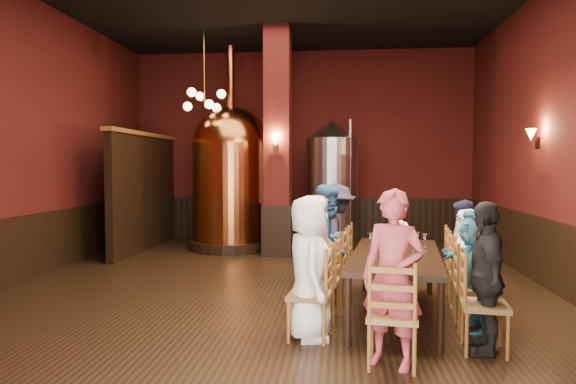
# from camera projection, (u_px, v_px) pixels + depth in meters

# --- Properties ---
(room) EXTENTS (10.00, 10.02, 4.50)m
(room) POSITION_uv_depth(u_px,v_px,m) (275.00, 133.00, 7.32)
(room) COLOR black
(room) RESTS_ON ground
(wainscot_right) EXTENTS (0.08, 9.90, 1.00)m
(wainscot_right) POSITION_uv_depth(u_px,v_px,m) (562.00, 259.00, 7.02)
(wainscot_right) COLOR black
(wainscot_right) RESTS_ON ground
(wainscot_back) EXTENTS (7.90, 0.08, 1.00)m
(wainscot_back) POSITION_uv_depth(u_px,v_px,m) (301.00, 219.00, 12.34)
(wainscot_back) COLOR black
(wainscot_back) RESTS_ON ground
(wainscot_left) EXTENTS (0.08, 9.90, 1.00)m
(wainscot_left) POSITION_uv_depth(u_px,v_px,m) (17.00, 250.00, 7.81)
(wainscot_left) COLOR black
(wainscot_left) RESTS_ON ground
(column) EXTENTS (0.58, 0.58, 4.50)m
(column) POSITION_uv_depth(u_px,v_px,m) (278.00, 142.00, 10.14)
(column) COLOR #4C1210
(column) RESTS_ON ground
(partition) EXTENTS (0.22, 3.50, 2.40)m
(partition) POSITION_uv_depth(u_px,v_px,m) (144.00, 193.00, 10.88)
(partition) COLOR black
(partition) RESTS_ON ground
(pendant_cluster) EXTENTS (0.90, 0.90, 1.70)m
(pendant_cluster) POSITION_uv_depth(u_px,v_px,m) (204.00, 100.00, 10.34)
(pendant_cluster) COLOR #A57226
(pendant_cluster) RESTS_ON room
(sconce_wall) EXTENTS (0.20, 0.20, 0.36)m
(sconce_wall) POSITION_uv_depth(u_px,v_px,m) (538.00, 138.00, 7.73)
(sconce_wall) COLOR black
(sconce_wall) RESTS_ON room
(sconce_column) EXTENTS (0.20, 0.20, 0.36)m
(sconce_column) POSITION_uv_depth(u_px,v_px,m) (276.00, 144.00, 9.84)
(sconce_column) COLOR black
(sconce_column) RESTS_ON column
(dining_table) EXTENTS (1.29, 2.51, 0.75)m
(dining_table) POSITION_uv_depth(u_px,v_px,m) (396.00, 259.00, 6.04)
(dining_table) COLOR black
(dining_table) RESTS_ON ground
(chair_0) EXTENTS (0.51, 0.51, 0.92)m
(chair_0) POSITION_uv_depth(u_px,v_px,m) (310.00, 295.00, 5.27)
(chair_0) COLOR brown
(chair_0) RESTS_ON ground
(person_0) EXTENTS (0.56, 0.78, 1.48)m
(person_0) POSITION_uv_depth(u_px,v_px,m) (310.00, 268.00, 5.26)
(person_0) COLOR white
(person_0) RESTS_ON ground
(chair_1) EXTENTS (0.51, 0.51, 0.92)m
(chair_1) POSITION_uv_depth(u_px,v_px,m) (320.00, 280.00, 5.92)
(chair_1) COLOR brown
(chair_1) RESTS_ON ground
(person_1) EXTENTS (0.42, 0.57, 1.45)m
(person_1) POSITION_uv_depth(u_px,v_px,m) (320.00, 258.00, 5.91)
(person_1) COLOR #BF4020
(person_1) RESTS_ON ground
(chair_2) EXTENTS (0.51, 0.51, 0.92)m
(chair_2) POSITION_uv_depth(u_px,v_px,m) (329.00, 269.00, 6.56)
(chair_2) COLOR brown
(chair_2) RESTS_ON ground
(person_2) EXTENTS (0.67, 0.84, 1.54)m
(person_2) POSITION_uv_depth(u_px,v_px,m) (329.00, 245.00, 6.55)
(person_2) COLOR navy
(person_2) RESTS_ON ground
(chair_3) EXTENTS (0.51, 0.51, 0.92)m
(chair_3) POSITION_uv_depth(u_px,v_px,m) (335.00, 260.00, 7.22)
(chair_3) COLOR brown
(chair_3) RESTS_ON ground
(person_3) EXTENTS (0.77, 1.09, 1.53)m
(person_3) POSITION_uv_depth(u_px,v_px,m) (336.00, 238.00, 7.20)
(person_3) COLOR black
(person_3) RESTS_ON ground
(chair_4) EXTENTS (0.51, 0.51, 0.92)m
(chair_4) POSITION_uv_depth(u_px,v_px,m) (485.00, 305.00, 4.89)
(chair_4) COLOR brown
(chair_4) RESTS_ON ground
(person_4) EXTENTS (0.39, 0.87, 1.45)m
(person_4) POSITION_uv_depth(u_px,v_px,m) (485.00, 277.00, 4.88)
(person_4) COLOR black
(person_4) RESTS_ON ground
(chair_5) EXTENTS (0.51, 0.51, 0.92)m
(chair_5) POSITION_uv_depth(u_px,v_px,m) (475.00, 288.00, 5.54)
(chair_5) COLOR brown
(chair_5) RESTS_ON ground
(person_5) EXTENTS (0.49, 1.26, 1.33)m
(person_5) POSITION_uv_depth(u_px,v_px,m) (476.00, 269.00, 5.53)
(person_5) COLOR #2B6B83
(person_5) RESTS_ON ground
(chair_6) EXTENTS (0.51, 0.51, 0.92)m
(chair_6) POSITION_uv_depth(u_px,v_px,m) (468.00, 275.00, 6.18)
(chair_6) COLOR brown
(chair_6) RESTS_ON ground
(person_6) EXTENTS (0.48, 0.67, 1.26)m
(person_6) POSITION_uv_depth(u_px,v_px,m) (468.00, 261.00, 6.18)
(person_6) COLOR white
(person_6) RESTS_ON ground
(chair_7) EXTENTS (0.51, 0.51, 0.92)m
(chair_7) POSITION_uv_depth(u_px,v_px,m) (462.00, 265.00, 6.84)
(chair_7) COLOR brown
(chair_7) RESTS_ON ground
(person_7) EXTENTS (0.35, 0.66, 1.33)m
(person_7) POSITION_uv_depth(u_px,v_px,m) (462.00, 250.00, 6.83)
(person_7) COLOR #1C1C38
(person_7) RESTS_ON ground
(chair_8) EXTENTS (0.51, 0.51, 0.92)m
(chair_8) POSITION_uv_depth(u_px,v_px,m) (392.00, 315.00, 4.54)
(chair_8) COLOR brown
(chair_8) RESTS_ON ground
(person_8) EXTENTS (0.69, 0.61, 1.58)m
(person_8) POSITION_uv_depth(u_px,v_px,m) (393.00, 278.00, 4.53)
(person_8) COLOR #AD3948
(person_8) RESTS_ON ground
(copper_kettle) EXTENTS (1.82, 1.82, 4.29)m
(copper_kettle) POSITION_uv_depth(u_px,v_px,m) (231.00, 176.00, 10.92)
(copper_kettle) COLOR black
(copper_kettle) RESTS_ON ground
(steel_vessel) EXTENTS (1.46, 1.46, 2.75)m
(steel_vessel) POSITION_uv_depth(u_px,v_px,m) (332.00, 184.00, 11.21)
(steel_vessel) COLOR #B2B2B7
(steel_vessel) RESTS_ON ground
(rose_vase) EXTENTS (0.18, 0.18, 0.31)m
(rose_vase) POSITION_uv_depth(u_px,v_px,m) (402.00, 228.00, 6.85)
(rose_vase) COLOR white
(rose_vase) RESTS_ON dining_table
(wine_glass_0) EXTENTS (0.07, 0.07, 0.17)m
(wine_glass_0) POSITION_uv_depth(u_px,v_px,m) (425.00, 240.00, 6.51)
(wine_glass_0) COLOR white
(wine_glass_0) RESTS_ON dining_table
(wine_glass_1) EXTENTS (0.07, 0.07, 0.17)m
(wine_glass_1) POSITION_uv_depth(u_px,v_px,m) (385.00, 239.00, 6.63)
(wine_glass_1) COLOR white
(wine_glass_1) RESTS_ON dining_table
(wine_glass_2) EXTENTS (0.07, 0.07, 0.17)m
(wine_glass_2) POSITION_uv_depth(u_px,v_px,m) (378.00, 236.00, 6.87)
(wine_glass_2) COLOR white
(wine_glass_2) RESTS_ON dining_table
(wine_glass_3) EXTENTS (0.07, 0.07, 0.17)m
(wine_glass_3) POSITION_uv_depth(u_px,v_px,m) (384.00, 258.00, 5.28)
(wine_glass_3) COLOR white
(wine_glass_3) RESTS_ON dining_table
(wine_glass_4) EXTENTS (0.07, 0.07, 0.17)m
(wine_glass_4) POSITION_uv_depth(u_px,v_px,m) (399.00, 242.00, 6.40)
(wine_glass_4) COLOR white
(wine_glass_4) RESTS_ON dining_table
(wine_glass_5) EXTENTS (0.07, 0.07, 0.17)m
(wine_glass_5) POSITION_uv_depth(u_px,v_px,m) (414.00, 245.00, 6.12)
(wine_glass_5) COLOR white
(wine_glass_5) RESTS_ON dining_table
(wine_glass_6) EXTENTS (0.07, 0.07, 0.17)m
(wine_glass_6) POSITION_uv_depth(u_px,v_px,m) (417.00, 239.00, 6.66)
(wine_glass_6) COLOR white
(wine_glass_6) RESTS_ON dining_table
(wine_glass_7) EXTENTS (0.07, 0.07, 0.17)m
(wine_glass_7) POSITION_uv_depth(u_px,v_px,m) (370.00, 239.00, 6.59)
(wine_glass_7) COLOR white
(wine_glass_7) RESTS_ON dining_table
(wine_glass_8) EXTENTS (0.07, 0.07, 0.17)m
(wine_glass_8) POSITION_uv_depth(u_px,v_px,m) (372.00, 260.00, 5.17)
(wine_glass_8) COLOR white
(wine_glass_8) RESTS_ON dining_table
(wine_glass_9) EXTENTS (0.07, 0.07, 0.17)m
(wine_glass_9) POSITION_uv_depth(u_px,v_px,m) (378.00, 249.00, 5.84)
(wine_glass_9) COLOR white
(wine_glass_9) RESTS_ON dining_table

